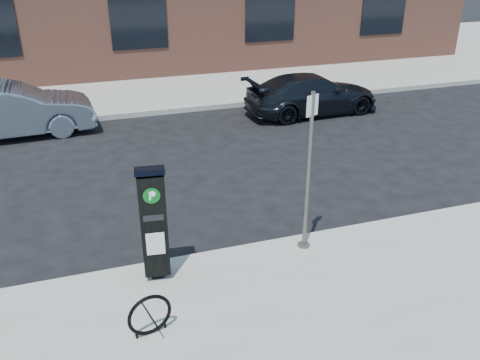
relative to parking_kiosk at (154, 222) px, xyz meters
name	(u,v)px	position (x,y,z in m)	size (l,w,h in m)	color
ground	(250,253)	(1.63, 0.35, -1.09)	(120.00, 120.00, 0.00)	black
sidewalk_far	(136,69)	(1.63, 14.35, -1.02)	(60.00, 12.00, 0.15)	gray
curb_near	(251,249)	(1.63, 0.33, -1.02)	(60.00, 0.12, 0.16)	#9E9B93
curb_far	(163,112)	(1.63, 8.37, -1.02)	(60.00, 0.12, 0.16)	#9E9B93
parking_kiosk	(154,222)	(0.00, 0.00, 0.00)	(0.46, 0.42, 1.83)	black
sign_pole	(308,175)	(2.48, 0.05, 0.38)	(0.22, 0.21, 2.66)	#4F4C46
bike_rack	(150,315)	(-0.31, -1.24, -0.65)	(0.60, 0.18, 0.60)	black
car_silver	(9,111)	(-2.58, 7.75, -0.38)	(1.51, 4.33, 1.43)	gray
car_dark	(312,94)	(5.97, 7.04, -0.49)	(1.68, 4.14, 1.20)	black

